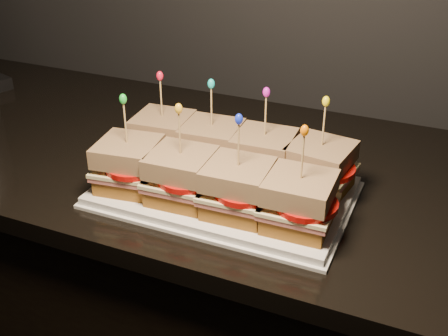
% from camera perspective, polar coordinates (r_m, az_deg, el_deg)
% --- Properties ---
extents(cabinet, '(2.41, 0.60, 0.84)m').
position_cam_1_polar(cabinet, '(1.42, -8.22, -13.96)').
color(cabinet, black).
rests_on(cabinet, ground).
extents(granite_slab, '(2.45, 0.64, 0.03)m').
position_cam_1_polar(granite_slab, '(1.17, -9.69, 2.10)').
color(granite_slab, black).
rests_on(granite_slab, cabinet).
extents(platter, '(0.41, 0.25, 0.02)m').
position_cam_1_polar(platter, '(0.95, 0.00, -2.45)').
color(platter, white).
rests_on(platter, granite_slab).
extents(platter_rim, '(0.42, 0.26, 0.01)m').
position_cam_1_polar(platter_rim, '(0.95, 0.00, -2.76)').
color(platter_rim, white).
rests_on(platter_rim, granite_slab).
extents(sandwich_0_bread_bot, '(0.10, 0.10, 0.03)m').
position_cam_1_polar(sandwich_0_bread_bot, '(1.04, -6.10, 1.79)').
color(sandwich_0_bread_bot, brown).
rests_on(sandwich_0_bread_bot, platter).
extents(sandwich_0_ham, '(0.11, 0.11, 0.01)m').
position_cam_1_polar(sandwich_0_ham, '(1.03, -6.15, 2.64)').
color(sandwich_0_ham, '#B85451').
rests_on(sandwich_0_ham, sandwich_0_bread_bot).
extents(sandwich_0_cheese, '(0.11, 0.11, 0.01)m').
position_cam_1_polar(sandwich_0_cheese, '(1.03, -6.17, 2.99)').
color(sandwich_0_cheese, '#F8EBA8').
rests_on(sandwich_0_cheese, sandwich_0_ham).
extents(sandwich_0_tomato, '(0.09, 0.09, 0.01)m').
position_cam_1_polar(sandwich_0_tomato, '(1.01, -5.77, 3.12)').
color(sandwich_0_tomato, red).
rests_on(sandwich_0_tomato, sandwich_0_cheese).
extents(sandwich_0_bread_top, '(0.10, 0.10, 0.03)m').
position_cam_1_polar(sandwich_0_bread_top, '(1.02, -6.26, 4.43)').
color(sandwich_0_bread_top, '#552A11').
rests_on(sandwich_0_bread_top, sandwich_0_tomato).
extents(sandwich_0_pick, '(0.00, 0.00, 0.09)m').
position_cam_1_polar(sandwich_0_pick, '(1.00, -6.40, 6.85)').
color(sandwich_0_pick, tan).
rests_on(sandwich_0_pick, sandwich_0_bread_top).
extents(sandwich_0_frill, '(0.01, 0.01, 0.02)m').
position_cam_1_polar(sandwich_0_frill, '(0.98, -6.54, 9.29)').
color(sandwich_0_frill, red).
rests_on(sandwich_0_frill, sandwich_0_pick).
extents(sandwich_1_bread_bot, '(0.10, 0.10, 0.03)m').
position_cam_1_polar(sandwich_1_bread_bot, '(1.00, -1.22, 0.80)').
color(sandwich_1_bread_bot, brown).
rests_on(sandwich_1_bread_bot, platter).
extents(sandwich_1_ham, '(0.11, 0.11, 0.01)m').
position_cam_1_polar(sandwich_1_ham, '(0.99, -1.23, 1.67)').
color(sandwich_1_ham, '#B85451').
rests_on(sandwich_1_ham, sandwich_1_bread_bot).
extents(sandwich_1_cheese, '(0.11, 0.11, 0.01)m').
position_cam_1_polar(sandwich_1_cheese, '(0.99, -1.24, 2.03)').
color(sandwich_1_cheese, '#F8EBA8').
rests_on(sandwich_1_cheese, sandwich_1_ham).
extents(sandwich_1_tomato, '(0.09, 0.09, 0.01)m').
position_cam_1_polar(sandwich_1_tomato, '(0.97, -0.75, 2.15)').
color(sandwich_1_tomato, red).
rests_on(sandwich_1_tomato, sandwich_1_cheese).
extents(sandwich_1_bread_top, '(0.10, 0.10, 0.03)m').
position_cam_1_polar(sandwich_1_bread_top, '(0.97, -1.25, 3.52)').
color(sandwich_1_bread_top, '#552A11').
rests_on(sandwich_1_bread_top, sandwich_1_tomato).
extents(sandwich_1_pick, '(0.00, 0.00, 0.09)m').
position_cam_1_polar(sandwich_1_pick, '(0.96, -1.28, 6.03)').
color(sandwich_1_pick, tan).
rests_on(sandwich_1_pick, sandwich_1_bread_top).
extents(sandwich_1_frill, '(0.01, 0.01, 0.02)m').
position_cam_1_polar(sandwich_1_frill, '(0.94, -1.31, 8.56)').
color(sandwich_1_frill, '#14C9C6').
rests_on(sandwich_1_frill, sandwich_1_pick).
extents(sandwich_2_bread_bot, '(0.10, 0.10, 0.03)m').
position_cam_1_polar(sandwich_2_bread_bot, '(0.97, 4.02, -0.28)').
color(sandwich_2_bread_bot, brown).
rests_on(sandwich_2_bread_bot, platter).
extents(sandwich_2_ham, '(0.11, 0.10, 0.01)m').
position_cam_1_polar(sandwich_2_ham, '(0.96, 4.05, 0.61)').
color(sandwich_2_ham, '#B85451').
rests_on(sandwich_2_ham, sandwich_2_bread_bot).
extents(sandwich_2_cheese, '(0.11, 0.11, 0.01)m').
position_cam_1_polar(sandwich_2_cheese, '(0.95, 4.07, 0.98)').
color(sandwich_2_cheese, '#F8EBA8').
rests_on(sandwich_2_cheese, sandwich_2_ham).
extents(sandwich_2_tomato, '(0.09, 0.09, 0.01)m').
position_cam_1_polar(sandwich_2_tomato, '(0.94, 4.65, 1.09)').
color(sandwich_2_tomato, red).
rests_on(sandwich_2_tomato, sandwich_2_cheese).
extents(sandwich_2_bread_top, '(0.10, 0.10, 0.03)m').
position_cam_1_polar(sandwich_2_bread_top, '(0.94, 4.13, 2.51)').
color(sandwich_2_bread_top, '#552A11').
rests_on(sandwich_2_bread_top, sandwich_2_tomato).
extents(sandwich_2_pick, '(0.00, 0.00, 0.09)m').
position_cam_1_polar(sandwich_2_pick, '(0.92, 4.23, 5.09)').
color(sandwich_2_pick, tan).
rests_on(sandwich_2_pick, sandwich_2_bread_top).
extents(sandwich_2_frill, '(0.01, 0.01, 0.02)m').
position_cam_1_polar(sandwich_2_frill, '(0.91, 4.33, 7.70)').
color(sandwich_2_frill, '#CE18C1').
rests_on(sandwich_2_frill, sandwich_2_pick).
extents(sandwich_3_bread_bot, '(0.11, 0.11, 0.03)m').
position_cam_1_polar(sandwich_3_bread_bot, '(0.94, 9.57, -1.42)').
color(sandwich_3_bread_bot, brown).
rests_on(sandwich_3_bread_bot, platter).
extents(sandwich_3_ham, '(0.12, 0.11, 0.01)m').
position_cam_1_polar(sandwich_3_ham, '(0.93, 9.65, -0.51)').
color(sandwich_3_ham, '#B85451').
rests_on(sandwich_3_ham, sandwich_3_bread_bot).
extents(sandwich_3_cheese, '(0.12, 0.11, 0.01)m').
position_cam_1_polar(sandwich_3_cheese, '(0.93, 9.69, -0.14)').
color(sandwich_3_cheese, '#F8EBA8').
rests_on(sandwich_3_cheese, sandwich_3_ham).
extents(sandwich_3_tomato, '(0.09, 0.09, 0.01)m').
position_cam_1_polar(sandwich_3_tomato, '(0.92, 10.35, -0.04)').
color(sandwich_3_tomato, red).
rests_on(sandwich_3_tomato, sandwich_3_cheese).
extents(sandwich_3_bread_top, '(0.11, 0.11, 0.03)m').
position_cam_1_polar(sandwich_3_bread_top, '(0.92, 9.83, 1.41)').
color(sandwich_3_bread_top, '#552A11').
rests_on(sandwich_3_bread_top, sandwich_3_tomato).
extents(sandwich_3_pick, '(0.00, 0.00, 0.09)m').
position_cam_1_polar(sandwich_3_pick, '(0.90, 10.07, 4.03)').
color(sandwich_3_pick, tan).
rests_on(sandwich_3_pick, sandwich_3_bread_top).
extents(sandwich_3_frill, '(0.01, 0.01, 0.02)m').
position_cam_1_polar(sandwich_3_frill, '(0.88, 10.32, 6.69)').
color(sandwich_3_frill, yellow).
rests_on(sandwich_3_frill, sandwich_3_pick).
extents(sandwich_4_bread_bot, '(0.11, 0.11, 0.03)m').
position_cam_1_polar(sandwich_4_bread_bot, '(0.95, -9.49, -1.13)').
color(sandwich_4_bread_bot, brown).
rests_on(sandwich_4_bread_bot, platter).
extents(sandwich_4_ham, '(0.12, 0.11, 0.01)m').
position_cam_1_polar(sandwich_4_ham, '(0.94, -9.57, -0.23)').
color(sandwich_4_ham, '#B85451').
rests_on(sandwich_4_ham, sandwich_4_bread_bot).
extents(sandwich_4_cheese, '(0.12, 0.11, 0.01)m').
position_cam_1_polar(sandwich_4_cheese, '(0.94, -9.60, 0.14)').
color(sandwich_4_cheese, '#F8EBA8').
rests_on(sandwich_4_cheese, sandwich_4_ham).
extents(sandwich_4_tomato, '(0.09, 0.09, 0.01)m').
position_cam_1_polar(sandwich_4_tomato, '(0.93, -9.21, 0.24)').
color(sandwich_4_tomato, red).
rests_on(sandwich_4_tomato, sandwich_4_cheese).
extents(sandwich_4_bread_top, '(0.11, 0.11, 0.03)m').
position_cam_1_polar(sandwich_4_bread_top, '(0.93, -9.74, 1.68)').
color(sandwich_4_bread_top, '#552A11').
rests_on(sandwich_4_bread_top, sandwich_4_tomato).
extents(sandwich_4_pick, '(0.00, 0.00, 0.09)m').
position_cam_1_polar(sandwich_4_pick, '(0.91, -9.98, 4.28)').
color(sandwich_4_pick, tan).
rests_on(sandwich_4_pick, sandwich_4_bread_top).
extents(sandwich_4_frill, '(0.01, 0.01, 0.02)m').
position_cam_1_polar(sandwich_4_frill, '(0.89, -10.22, 6.92)').
color(sandwich_4_frill, green).
rests_on(sandwich_4_frill, sandwich_4_pick).
extents(sandwich_5_bread_bot, '(0.10, 0.10, 0.03)m').
position_cam_1_polar(sandwich_5_bread_bot, '(0.91, -4.28, -2.36)').
color(sandwich_5_bread_bot, brown).
rests_on(sandwich_5_bread_bot, platter).
extents(sandwich_5_ham, '(0.11, 0.10, 0.01)m').
position_cam_1_polar(sandwich_5_ham, '(0.90, -4.32, -1.43)').
color(sandwich_5_ham, '#B85451').
rests_on(sandwich_5_ham, sandwich_5_bread_bot).
extents(sandwich_5_cheese, '(0.11, 0.11, 0.01)m').
position_cam_1_polar(sandwich_5_cheese, '(0.90, -4.34, -1.04)').
color(sandwich_5_cheese, '#F8EBA8').
rests_on(sandwich_5_cheese, sandwich_5_ham).
extents(sandwich_5_tomato, '(0.09, 0.09, 0.01)m').
position_cam_1_polar(sandwich_5_tomato, '(0.88, -3.84, -0.95)').
color(sandwich_5_tomato, red).
rests_on(sandwich_5_tomato, sandwich_5_cheese).
extents(sandwich_5_bread_top, '(0.10, 0.10, 0.03)m').
position_cam_1_polar(sandwich_5_bread_top, '(0.88, -4.41, 0.55)').
color(sandwich_5_bread_top, '#552A11').
rests_on(sandwich_5_bread_top, sandwich_5_tomato).
extents(sandwich_5_pick, '(0.00, 0.00, 0.09)m').
position_cam_1_polar(sandwich_5_pick, '(0.86, -4.52, 3.27)').
color(sandwich_5_pick, tan).
rests_on(sandwich_5_pick, sandwich_5_bread_top).
extents(sandwich_5_frill, '(0.01, 0.01, 0.02)m').
position_cam_1_polar(sandwich_5_frill, '(0.84, -4.64, 6.04)').
color(sandwich_5_frill, yellow).
rests_on(sandwich_5_frill, sandwich_5_pick).
extents(sandwich_6_bread_bot, '(0.10, 0.10, 0.03)m').
position_cam_1_polar(sandwich_6_bread_bot, '(0.87, 1.40, -3.68)').
color(sandwich_6_bread_bot, brown).
rests_on(sandwich_6_bread_bot, platter).
extents(sandwich_6_ham, '(0.11, 0.10, 0.01)m').
position_cam_1_polar(sandwich_6_ham, '(0.86, 1.42, -2.72)').
color(sandwich_6_ham, '#B85451').
rests_on(sandwich_6_ham, sandwich_6_bread_bot).
extents(sandwich_6_cheese, '(0.11, 0.11, 0.01)m').
position_cam_1_polar(sandwich_6_cheese, '(0.86, 1.42, -2.33)').
color(sandwich_6_cheese, '#F8EBA8').
rests_on(sandwich_6_cheese, sandwich_6_ham).
extents(sandwich_6_tomato, '(0.09, 0.09, 0.01)m').
position_cam_1_polar(sandwich_6_tomato, '(0.85, 2.03, -2.25)').
color(sandwich_6_tomato, red).
rests_on(sandwich_6_tomato, sandwich_6_cheese).
extents(sandwich_6_bread_top, '(0.10, 0.10, 0.03)m').
position_cam_1_polar(sandwich_6_bread_top, '(0.85, 1.44, -0.68)').
color(sandwich_6_bread_top, '#552A11').
rests_on(sandwich_6_bread_top, sandwich_6_tomato).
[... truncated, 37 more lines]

